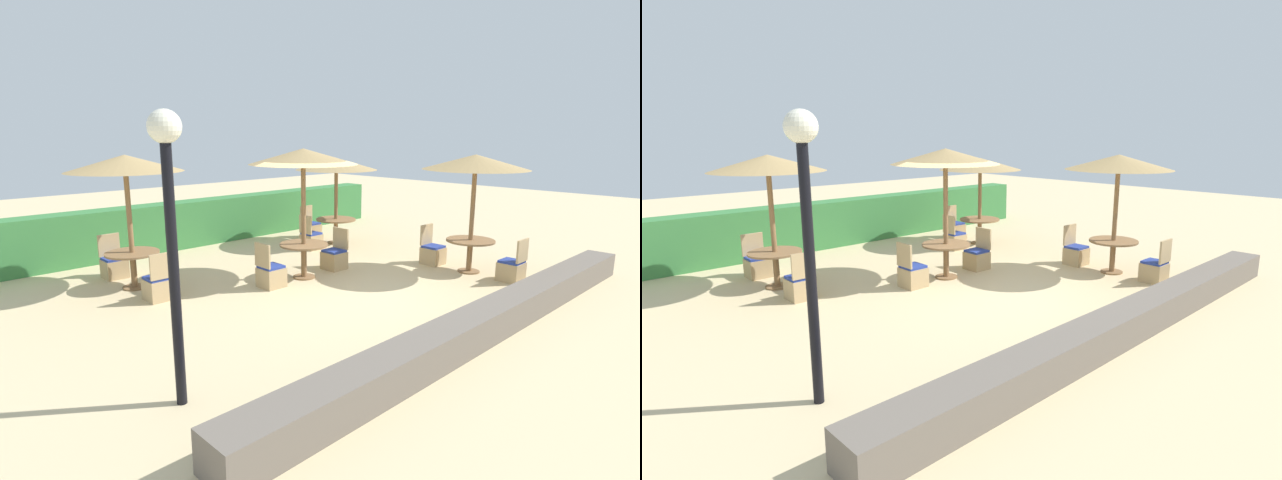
{
  "view_description": "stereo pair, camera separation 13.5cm",
  "coord_description": "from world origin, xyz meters",
  "views": [
    {
      "loc": [
        -6.94,
        -6.64,
        3.09
      ],
      "look_at": [
        0.0,
        0.6,
        0.9
      ],
      "focal_mm": 28.0,
      "sensor_mm": 36.0,
      "label": 1
    },
    {
      "loc": [
        -6.84,
        -6.74,
        3.09
      ],
      "look_at": [
        0.0,
        0.6,
        0.9
      ],
      "focal_mm": 28.0,
      "sensor_mm": 36.0,
      "label": 2
    }
  ],
  "objects": [
    {
      "name": "ground_plane",
      "position": [
        0.0,
        0.0,
        0.0
      ],
      "size": [
        40.0,
        40.0,
        0.0
      ],
      "primitive_type": "plane",
      "color": "#D1BA8C"
    },
    {
      "name": "hedge_row",
      "position": [
        0.0,
        5.57,
        0.62
      ],
      "size": [
        13.0,
        0.7,
        1.23
      ],
      "primitive_type": "cube",
      "color": "#387A3D",
      "rests_on": "ground_plane"
    },
    {
      "name": "stone_border",
      "position": [
        0.0,
        -3.21,
        0.24
      ],
      "size": [
        10.0,
        0.56,
        0.48
      ],
      "primitive_type": "cube",
      "color": "#6B6056",
      "rests_on": "ground_plane"
    },
    {
      "name": "lamp_post",
      "position": [
        -4.46,
        -1.73,
        2.35
      ],
      "size": [
        0.36,
        0.36,
        3.32
      ],
      "color": "black",
      "rests_on": "ground_plane"
    },
    {
      "name": "parasol_back_left",
      "position": [
        -2.98,
        2.9,
        2.48
      ],
      "size": [
        2.2,
        2.2,
        2.65
      ],
      "color": "olive",
      "rests_on": "ground_plane"
    },
    {
      "name": "round_table_back_left",
      "position": [
        -2.98,
        2.9,
        0.58
      ],
      "size": [
        1.05,
        1.05,
        0.74
      ],
      "color": "olive",
      "rests_on": "ground_plane"
    },
    {
      "name": "patio_chair_back_left_south",
      "position": [
        -2.96,
        1.87,
        0.26
      ],
      "size": [
        0.46,
        0.46,
        0.93
      ],
      "color": "tan",
      "rests_on": "ground_plane"
    },
    {
      "name": "patio_chair_back_left_north",
      "position": [
        -2.98,
        3.9,
        0.26
      ],
      "size": [
        0.46,
        0.46,
        0.93
      ],
      "rotation": [
        0.0,
        0.0,
        3.14
      ],
      "color": "tan",
      "rests_on": "ground_plane"
    },
    {
      "name": "parasol_center",
      "position": [
        -0.03,
        1.07,
        2.57
      ],
      "size": [
        2.27,
        2.27,
        2.75
      ],
      "color": "olive",
      "rests_on": "ground_plane"
    },
    {
      "name": "round_table_center",
      "position": [
        -0.03,
        1.07,
        0.58
      ],
      "size": [
        1.03,
        1.03,
        0.75
      ],
      "color": "olive",
      "rests_on": "ground_plane"
    },
    {
      "name": "patio_chair_center_west",
      "position": [
        -0.96,
        1.04,
        0.26
      ],
      "size": [
        0.46,
        0.46,
        0.93
      ],
      "rotation": [
        0.0,
        0.0,
        -1.57
      ],
      "color": "tan",
      "rests_on": "ground_plane"
    },
    {
      "name": "patio_chair_center_east",
      "position": [
        0.95,
        1.11,
        0.26
      ],
      "size": [
        0.46,
        0.46,
        0.93
      ],
      "rotation": [
        0.0,
        0.0,
        1.57
      ],
      "color": "tan",
      "rests_on": "ground_plane"
    },
    {
      "name": "parasol_back_right",
      "position": [
        2.89,
        2.97,
        2.21
      ],
      "size": [
        2.24,
        2.24,
        2.38
      ],
      "color": "olive",
      "rests_on": "ground_plane"
    },
    {
      "name": "round_table_back_right",
      "position": [
        2.89,
        2.97,
        0.56
      ],
      "size": [
        1.11,
        1.11,
        0.7
      ],
      "color": "olive",
      "rests_on": "ground_plane"
    },
    {
      "name": "patio_chair_back_right_north",
      "position": [
        2.91,
        4.04,
        0.26
      ],
      "size": [
        0.46,
        0.46,
        0.93
      ],
      "rotation": [
        0.0,
        0.0,
        3.14
      ],
      "color": "tan",
      "rests_on": "ground_plane"
    },
    {
      "name": "patio_chair_back_right_west",
      "position": [
        1.9,
        2.93,
        0.26
      ],
      "size": [
        0.46,
        0.46,
        0.93
      ],
      "rotation": [
        0.0,
        0.0,
        -1.57
      ],
      "color": "tan",
      "rests_on": "ground_plane"
    },
    {
      "name": "parasol_front_right",
      "position": [
        2.95,
        -1.16,
        2.43
      ],
      "size": [
        2.27,
        2.27,
        2.61
      ],
      "color": "olive",
      "rests_on": "ground_plane"
    },
    {
      "name": "round_table_front_right",
      "position": [
        2.95,
        -1.16,
        0.58
      ],
      "size": [
        1.06,
        1.06,
        0.74
      ],
      "color": "olive",
      "rests_on": "ground_plane"
    },
    {
      "name": "patio_chair_front_right_north",
      "position": [
        2.95,
        -0.19,
        0.26
      ],
      "size": [
        0.46,
        0.46,
        0.93
      ],
      "rotation": [
        0.0,
        0.0,
        3.14
      ],
      "color": "tan",
      "rests_on": "ground_plane"
    },
    {
      "name": "patio_chair_front_right_south",
      "position": [
        2.95,
        -2.15,
        0.26
      ],
      "size": [
        0.46,
        0.46,
        0.93
      ],
      "color": "tan",
      "rests_on": "ground_plane"
    }
  ]
}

